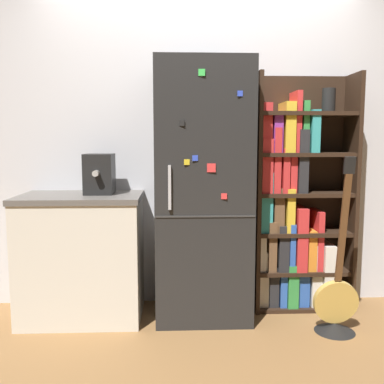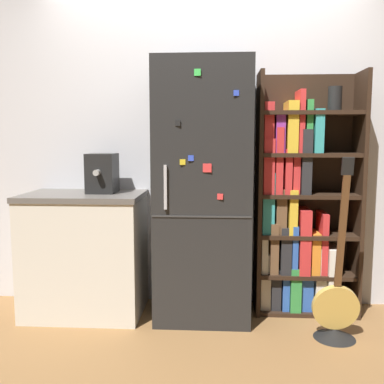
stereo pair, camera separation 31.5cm
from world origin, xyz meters
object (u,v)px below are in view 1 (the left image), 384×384
object	(u,v)px
refrigerator	(203,192)
bookshelf	(293,208)
espresso_machine	(99,174)
guitar	(336,307)

from	to	relation	value
refrigerator	bookshelf	bearing A→B (deg)	11.17
bookshelf	espresso_machine	world-z (taller)	bookshelf
bookshelf	espresso_machine	distance (m)	1.52
bookshelf	guitar	xyz separation A→B (m)	(0.18, -0.49, -0.62)
guitar	espresso_machine	bearing A→B (deg)	166.70
bookshelf	espresso_machine	bearing A→B (deg)	-176.17
espresso_machine	guitar	distance (m)	1.94
refrigerator	espresso_machine	world-z (taller)	refrigerator
espresso_machine	guitar	xyz separation A→B (m)	(1.67, -0.39, -0.90)
espresso_machine	guitar	world-z (taller)	espresso_machine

